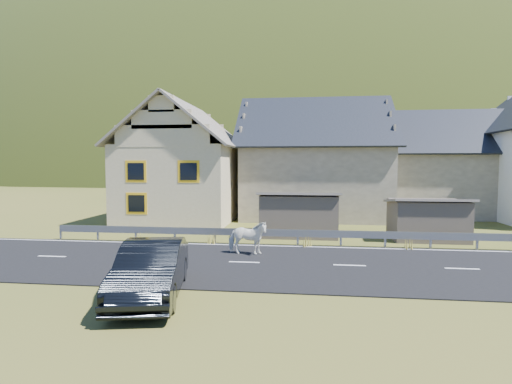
# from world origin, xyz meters

# --- Properties ---
(ground) EXTENTS (160.00, 160.00, 0.00)m
(ground) POSITION_xyz_m (0.00, 0.00, 0.00)
(ground) COLOR #404C18
(ground) RESTS_ON ground
(road) EXTENTS (60.00, 7.00, 0.04)m
(road) POSITION_xyz_m (0.00, 0.00, 0.02)
(road) COLOR black
(road) RESTS_ON ground
(lane_markings) EXTENTS (60.00, 6.60, 0.01)m
(lane_markings) POSITION_xyz_m (0.00, 0.00, 0.04)
(lane_markings) COLOR silver
(lane_markings) RESTS_ON road
(guardrail) EXTENTS (28.10, 0.09, 0.75)m
(guardrail) POSITION_xyz_m (-0.00, 3.68, 0.56)
(guardrail) COLOR #93969B
(guardrail) RESTS_ON ground
(shed_left) EXTENTS (4.30, 3.30, 2.40)m
(shed_left) POSITION_xyz_m (-2.00, 6.50, 1.10)
(shed_left) COLOR #675A4C
(shed_left) RESTS_ON ground
(shed_right) EXTENTS (3.80, 2.90, 2.20)m
(shed_right) POSITION_xyz_m (4.50, 6.00, 1.00)
(shed_right) COLOR #675A4C
(shed_right) RESTS_ON ground
(house_cream) EXTENTS (7.80, 9.80, 8.30)m
(house_cream) POSITION_xyz_m (-10.00, 12.00, 4.36)
(house_cream) COLOR beige
(house_cream) RESTS_ON ground
(house_stone_a) EXTENTS (10.80, 9.80, 8.90)m
(house_stone_a) POSITION_xyz_m (-1.00, 15.00, 4.63)
(house_stone_a) COLOR tan
(house_stone_a) RESTS_ON ground
(house_stone_b) EXTENTS (9.80, 8.80, 8.10)m
(house_stone_b) POSITION_xyz_m (9.00, 17.00, 4.24)
(house_stone_b) COLOR tan
(house_stone_b) RESTS_ON ground
(mountain) EXTENTS (440.00, 280.00, 260.00)m
(mountain) POSITION_xyz_m (5.00, 180.00, -20.00)
(mountain) COLOR #233713
(mountain) RESTS_ON ground
(conifer_patch) EXTENTS (76.00, 50.00, 28.00)m
(conifer_patch) POSITION_xyz_m (-55.00, 110.00, 6.00)
(conifer_patch) COLOR black
(conifer_patch) RESTS_ON ground
(horse) EXTENTS (0.84, 1.72, 1.43)m
(horse) POSITION_xyz_m (-4.07, 1.37, 0.75)
(horse) COLOR white
(horse) RESTS_ON road
(car) EXTENTS (2.61, 5.05, 1.59)m
(car) POSITION_xyz_m (-6.07, -4.14, 0.79)
(car) COLOR black
(car) RESTS_ON ground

